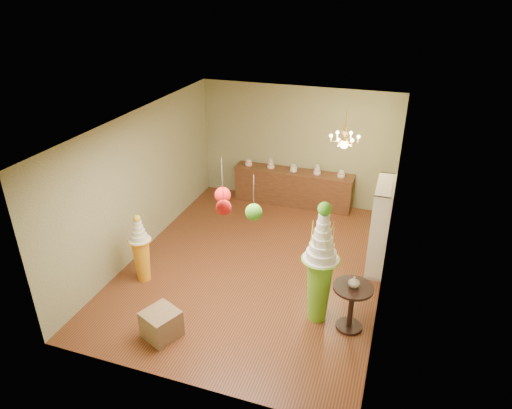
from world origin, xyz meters
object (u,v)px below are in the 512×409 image
(pedestal_green, at_px, (320,275))
(sideboard, at_px, (293,187))
(pedestal_orange, at_px, (141,254))
(round_table, at_px, (352,301))

(pedestal_green, xyz_separation_m, sideboard, (-1.53, 4.18, -0.42))
(pedestal_orange, xyz_separation_m, sideboard, (1.90, 4.16, -0.09))
(pedestal_green, xyz_separation_m, pedestal_orange, (-3.43, 0.03, -0.32))
(pedestal_green, relative_size, round_table, 2.64)
(sideboard, bearing_deg, pedestal_green, -69.91)
(pedestal_green, bearing_deg, sideboard, 110.09)
(sideboard, relative_size, round_table, 3.60)
(pedestal_orange, relative_size, round_table, 1.68)
(pedestal_green, height_order, sideboard, pedestal_green)
(pedestal_green, bearing_deg, round_table, -7.09)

